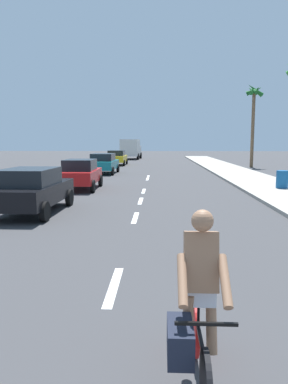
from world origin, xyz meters
name	(u,v)px	position (x,y,z in m)	size (l,w,h in m)	color
ground_plane	(144,189)	(0.00, 20.00, 0.00)	(160.00, 160.00, 0.00)	#38383A
sidewalk_strip	(264,184)	(6.76, 22.00, 0.07)	(3.60, 80.00, 0.14)	#9E998E
lane_stripe_2	(114,286)	(0.00, 6.82, 0.00)	(0.16, 1.80, 0.01)	white
lane_stripe_3	(135,218)	(0.00, 12.63, 0.00)	(0.16, 1.80, 0.01)	white
lane_stripe_4	(141,201)	(0.00, 16.12, 0.00)	(0.16, 1.80, 0.01)	white
lane_stripe_5	(144,191)	(0.00, 19.26, 0.00)	(0.16, 1.80, 0.01)	white
lane_stripe_6	(147,179)	(0.00, 25.40, 0.00)	(0.16, 1.80, 0.01)	white
lane_stripe_7	(148,177)	(0.00, 27.13, 0.00)	(0.16, 1.80, 0.01)	white
cyclist	(196,308)	(1.15, 4.24, 0.83)	(0.62, 1.71, 1.82)	black
parked_car_black	(32,189)	(-3.65, 13.34, 0.84)	(2.08, 4.38, 1.57)	black
parked_car_red	(81,173)	(-3.32, 19.85, 0.84)	(1.89, 3.98, 1.57)	red
parked_car_teal	(104,163)	(-3.56, 29.48, 0.84)	(2.10, 4.41, 1.57)	#14727A
parked_car_yellow	(117,157)	(-3.72, 40.07, 0.84)	(2.05, 4.38, 1.57)	gold
delivery_truck	(131,149)	(-3.27, 53.90, 1.50)	(2.89, 6.34, 2.80)	beige
palm_tree_distant	(254,104)	(9.73, 37.14, 6.06)	(1.66, 1.64, 7.97)	brown
trash_bin_far	(282,179)	(7.01, 19.66, 0.58)	(0.60, 0.60, 0.89)	#14518C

